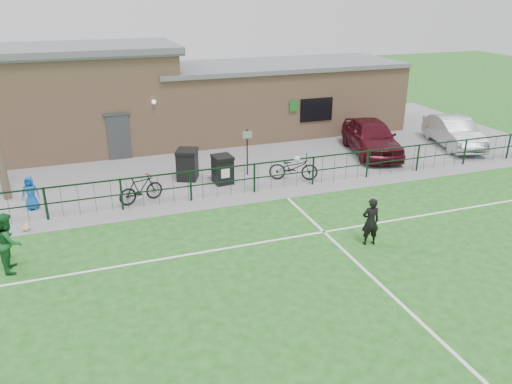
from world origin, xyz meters
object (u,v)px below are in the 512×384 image
object	(u,v)px
sign_post	(247,152)
car_maroon	(371,137)
outfield_player	(9,242)
car_silver	(454,132)
ball_ground	(26,228)
wheelie_bin_left	(223,170)
wheelie_bin_right	(187,165)
spectator_child	(31,193)
bicycle_d	(141,189)
bicycle_e	(293,168)

from	to	relation	value
sign_post	car_maroon	distance (m)	6.60
outfield_player	car_silver	bearing A→B (deg)	-74.65
ball_ground	car_silver	bearing A→B (deg)	9.25
wheelie_bin_left	car_silver	distance (m)	12.39
wheelie_bin_right	sign_post	bearing A→B (deg)	15.10
spectator_child	outfield_player	xyz separation A→B (m)	(-0.28, -4.26, 0.21)
car_maroon	bicycle_d	world-z (taller)	car_maroon
car_silver	bicycle_e	bearing A→B (deg)	-154.80
bicycle_e	wheelie_bin_left	bearing A→B (deg)	99.94
wheelie_bin_right	spectator_child	distance (m)	6.04
sign_post	bicycle_d	world-z (taller)	sign_post
wheelie_bin_left	car_silver	size ratio (longest dim) A/B	0.24
car_maroon	bicycle_d	xyz separation A→B (m)	(-11.18, -2.36, -0.31)
car_silver	bicycle_e	distance (m)	9.65
ball_ground	outfield_player	bearing A→B (deg)	-93.72
car_maroon	outfield_player	distance (m)	16.36
bicycle_e	ball_ground	bearing A→B (deg)	120.72
wheelie_bin_right	car_maroon	size ratio (longest dim) A/B	0.24
wheelie_bin_right	bicycle_d	bearing A→B (deg)	-116.44
wheelie_bin_left	bicycle_e	xyz separation A→B (m)	(2.85, -0.64, -0.01)
bicycle_d	spectator_child	size ratio (longest dim) A/B	1.39
outfield_player	spectator_child	bearing A→B (deg)	-4.34
sign_post	outfield_player	world-z (taller)	sign_post
sign_post	outfield_player	distance (m)	10.09
car_maroon	outfield_player	xyz separation A→B (m)	(-15.24, -5.97, 0.01)
sign_post	car_silver	world-z (taller)	sign_post
bicycle_d	spectator_child	xyz separation A→B (m)	(-3.77, 0.65, 0.10)
spectator_child	wheelie_bin_right	bearing A→B (deg)	20.12
bicycle_d	bicycle_e	distance (m)	6.25
sign_post	outfield_player	size ratio (longest dim) A/B	1.17
car_maroon	car_silver	bearing A→B (deg)	9.79
outfield_player	wheelie_bin_left	bearing A→B (deg)	-59.18
car_silver	bicycle_d	size ratio (longest dim) A/B	2.57
car_maroon	car_silver	distance (m)	4.56
car_silver	outfield_player	bearing A→B (deg)	-149.26
bicycle_d	bicycle_e	size ratio (longest dim) A/B	0.86
spectator_child	car_maroon	bearing A→B (deg)	15.26
wheelie_bin_left	car_maroon	size ratio (longest dim) A/B	0.22
bicycle_d	ball_ground	xyz separation A→B (m)	(-3.90, -1.16, -0.42)
car_silver	ball_ground	size ratio (longest dim) A/B	18.08
wheelie_bin_left	outfield_player	distance (m)	8.73
car_silver	bicycle_e	size ratio (longest dim) A/B	2.21
sign_post	bicycle_d	xyz separation A→B (m)	(-4.64, -1.50, -0.48)
wheelie_bin_right	car_maroon	xyz separation A→B (m)	(9.04, 0.52, 0.23)
bicycle_e	outfield_player	bearing A→B (deg)	133.30
sign_post	bicycle_d	bearing A→B (deg)	-162.06
bicycle_d	outfield_player	world-z (taller)	outfield_player
bicycle_d	bicycle_e	bearing A→B (deg)	-105.48
outfield_player	ball_ground	xyz separation A→B (m)	(0.16, 2.45, -0.73)
ball_ground	wheelie_bin_right	bearing A→B (deg)	26.45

